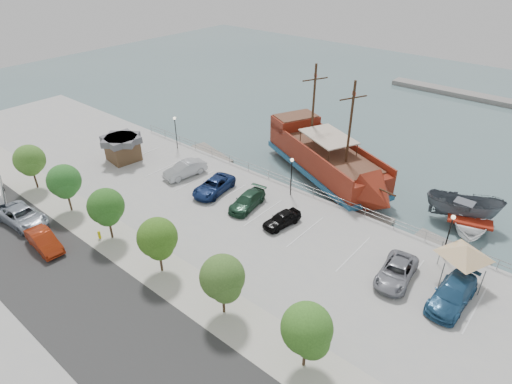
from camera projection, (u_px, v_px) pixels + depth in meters
The scene contains 32 objects.
ground at pixel (251, 230), 41.57m from camera, with size 160.00×160.00×0.00m, color slate.
land_slab at pixel (39, 372), 27.55m from camera, with size 100.00×58.00×1.20m, color #A2A2A2.
street at pixel (105, 320), 30.53m from camera, with size 100.00×8.00×0.04m, color #2F2F2F.
sidewalk at pixel (170, 276), 34.47m from camera, with size 100.00×4.00×0.05m, color beige.
seawall_railing at pixel (298, 186), 45.92m from camera, with size 50.00×0.06×1.00m.
far_shore at pixel (507, 103), 72.05m from camera, with size 40.00×3.00×0.80m, color gray.
pirate_ship at pixel (332, 164), 48.72m from camera, with size 20.75×13.51×13.02m.
patrol_boat at pixel (463, 209), 42.20m from camera, with size 2.67×7.10×2.75m, color #4E545B.
speedboat at pixel (469, 225), 41.12m from camera, with size 4.69×6.57×1.36m, color white.
dock_west at pixel (212, 154), 55.52m from camera, with size 7.07×2.02×0.40m, color gray.
dock_mid at pixel (360, 213), 43.74m from camera, with size 6.74×1.92×0.38m, color gray.
dock_east at pixel (450, 249), 38.74m from camera, with size 6.54×1.87×0.37m, color gray.
shed at pixel (122, 148), 51.59m from camera, with size 4.17×4.17×3.04m.
canopy_tent at pixel (467, 246), 32.50m from camera, with size 5.92×5.92×3.81m.
street_van at pixel (22, 216), 40.39m from camera, with size 2.69×5.84×1.62m, color #97A1AF.
street_sedan at pixel (44, 241), 37.18m from camera, with size 1.64×4.72×1.55m, color #9F280D.
fire_hydrant at pixel (99, 234), 38.55m from camera, with size 0.27×0.27×0.79m.
lamp_post_left at pixel (175, 127), 53.72m from camera, with size 0.36×0.36×4.28m.
lamp_post_mid at pixel (292, 170), 43.82m from camera, with size 0.36×0.36×4.28m.
lamp_post_right at pixel (450, 229), 35.02m from camera, with size 0.36×0.36×4.28m.
tree_a at pixel (30, 161), 44.76m from camera, with size 3.30×3.20×5.00m.
tree_b at pixel (64, 182), 40.91m from camera, with size 3.30×3.20×5.00m.
tree_c at pixel (106, 208), 37.06m from camera, with size 3.30×3.20×5.00m.
tree_d at pixel (158, 240), 33.21m from camera, with size 3.30×3.20×5.00m.
tree_e at pixel (223, 279), 29.35m from camera, with size 3.30×3.20×5.00m.
tree_f at pixel (308, 331), 25.50m from camera, with size 3.30×3.20×5.00m.
parked_car_b at pixel (185, 169), 48.47m from camera, with size 1.76×5.05×1.66m, color #B1B5B9.
parked_car_c at pixel (214, 186), 45.37m from camera, with size 2.50×5.42×1.51m, color navy.
parked_car_d at pixel (247, 201), 42.91m from camera, with size 2.01×4.93×1.43m, color #1D402C.
parked_car_e at pixel (282, 219), 40.22m from camera, with size 1.62×4.02×1.37m, color black.
parked_car_g at pixel (396, 272), 33.79m from camera, with size 2.42×5.24×1.46m, color gray.
parked_car_h at pixel (453, 294), 31.56m from camera, with size 2.33×5.72×1.66m, color #235078.
Camera 1 is at (22.05, -25.56, 23.55)m, focal length 30.00 mm.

